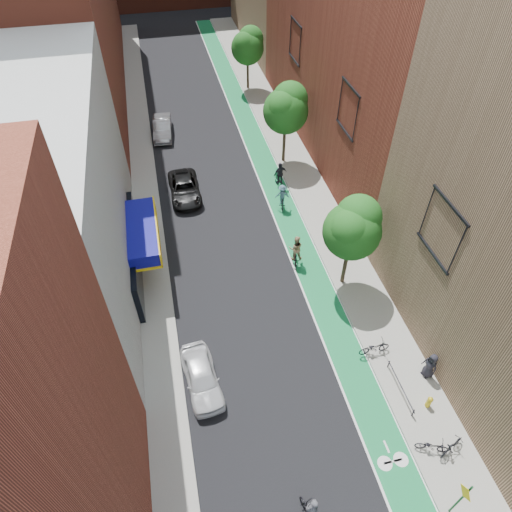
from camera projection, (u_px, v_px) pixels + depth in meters
ground at (304, 460)px, 21.18m from camera, size 160.00×160.00×0.00m
bike_lane at (259, 151)px, 39.67m from camera, size 2.00×68.00×0.01m
sidewalk_left at (143, 165)px, 38.04m from camera, size 2.00×68.00×0.15m
sidewalk_right at (287, 147)px, 40.01m from camera, size 3.00×68.00×0.15m
building_left_white at (42, 207)px, 24.80m from camera, size 8.00×20.00×12.00m
building_right_mid_red at (367, 7)px, 33.14m from camera, size 8.00×28.00×22.00m
tree_near at (353, 227)px, 25.65m from camera, size 3.40×3.36×6.42m
tree_mid at (286, 107)px, 35.10m from camera, size 3.55×3.53×6.74m
tree_far at (248, 45)px, 45.00m from camera, size 3.30×3.25×6.21m
sign_pole at (461, 498)px, 18.32m from camera, size 0.13×0.71×3.00m
parked_car_white at (202, 377)px, 23.42m from camera, size 2.05×4.26×1.40m
parked_car_black at (185, 189)px, 34.78m from camera, size 2.26×4.84×1.34m
parked_car_silver at (162, 128)px, 41.09m from camera, size 1.91×4.58×1.47m
cyclist_lane_near at (296, 252)px, 29.48m from camera, size 1.05×1.73×2.23m
cyclist_lane_mid at (280, 178)px, 35.37m from camera, size 1.17×1.63×2.21m
cyclist_lane_far at (282, 198)px, 33.60m from camera, size 1.16×1.70×1.99m
parked_bike_near at (432, 446)px, 21.08m from camera, size 1.61×1.06×0.80m
parked_bike_mid at (452, 446)px, 21.01m from camera, size 1.60×1.01×0.93m
parked_bike_far at (374, 347)px, 24.79m from camera, size 1.76×0.64×0.92m
pedestrian at (430, 365)px, 23.55m from camera, size 0.76×0.96×1.72m
fire_hydrant at (429, 402)px, 22.62m from camera, size 0.27×0.27×0.77m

